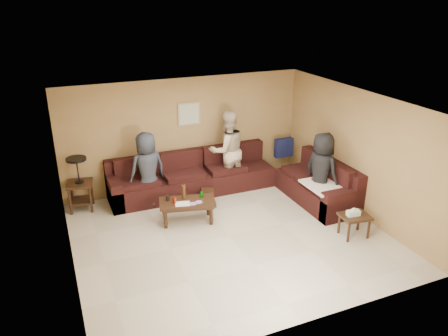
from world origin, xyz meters
The scene contains 10 objects.
room centered at (0.00, 0.00, 1.66)m, with size 5.60×5.50×2.50m.
sectional_sofa centered at (0.81, 1.52, 0.33)m, with size 4.65×2.90×0.97m.
coffee_table centered at (-0.54, 0.82, 0.38)m, with size 1.17×0.77×0.73m.
end_table_left centered at (-2.39, 2.17, 0.60)m, with size 0.58×0.58×1.14m.
side_table_right centered at (2.11, -0.88, 0.38)m, with size 0.56×0.48×0.58m.
waste_bin centered at (0.11, 1.42, 0.16)m, with size 0.26×0.26×0.31m, color #331D11.
wall_art centered at (0.10, 2.48, 1.70)m, with size 0.52×0.04×0.52m.
person_left centered at (-1.05, 1.84, 0.80)m, with size 0.78×0.51×1.59m, color #292E39.
person_middle centered at (0.82, 2.00, 0.91)m, with size 0.88×0.69×1.81m, color #BEA98D.
person_right centered at (2.20, 0.36, 0.81)m, with size 0.79×0.52×1.62m, color black.
Camera 1 is at (-2.82, -6.44, 4.24)m, focal length 35.00 mm.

